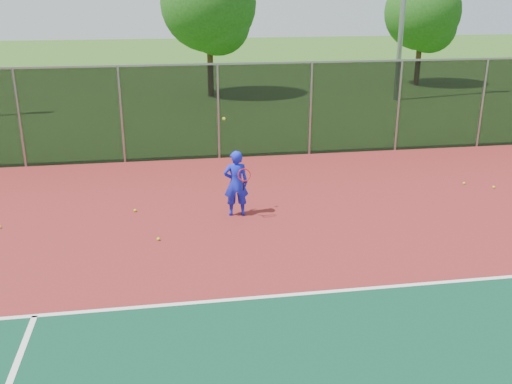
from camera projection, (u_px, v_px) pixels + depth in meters
court_apron at (454, 313)px, 9.67m from camera, size 30.00×20.00×0.02m
fence_back at (311, 108)px, 18.44m from camera, size 30.00×0.06×3.03m
tennis_player at (236, 183)px, 13.58m from camera, size 0.60×0.62×2.40m
practice_ball_0 at (464, 183)px, 15.98m from camera, size 0.07×0.07×0.07m
practice_ball_1 at (238, 177)px, 16.51m from camera, size 0.07×0.07×0.07m
practice_ball_2 at (158, 239)px, 12.42m from camera, size 0.07×0.07×0.07m
practice_ball_3 at (0, 227)px, 13.05m from camera, size 0.07×0.07×0.07m
practice_ball_4 at (494, 187)px, 15.67m from camera, size 0.07×0.07×0.07m
practice_ball_5 at (135, 210)px, 14.02m from camera, size 0.07×0.07×0.07m
tree_back_left at (211, 8)px, 27.74m from camera, size 4.69×4.69×6.89m
tree_back_mid at (425, 15)px, 31.23m from camera, size 4.14×4.14×6.09m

